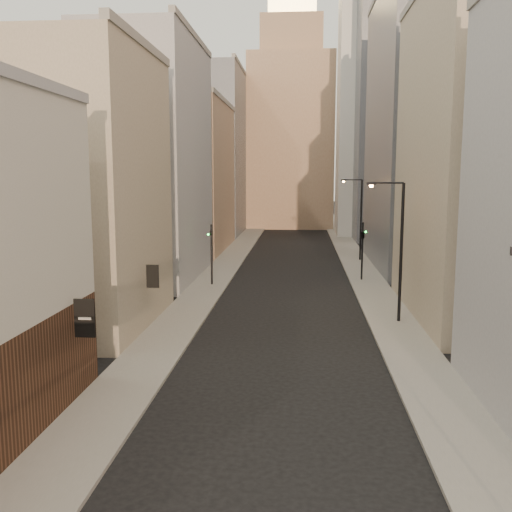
{
  "coord_description": "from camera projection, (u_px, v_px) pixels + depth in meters",
  "views": [
    {
      "loc": [
        0.88,
        -6.52,
        9.08
      ],
      "look_at": [
        -1.54,
        23.97,
        4.61
      ],
      "focal_mm": 40.0,
      "sensor_mm": 36.0,
      "label": 1
    }
  ],
  "objects": [
    {
      "name": "sidewalk_right",
      "position": [
        353.0,
        257.0,
        61.54
      ],
      "size": [
        3.0,
        140.0,
        0.15
      ],
      "primitive_type": "cube",
      "color": "gray",
      "rests_on": "ground"
    },
    {
      "name": "left_bldg_wingrid",
      "position": [
        216.0,
        153.0,
        85.93
      ],
      "size": [
        8.0,
        20.0,
        24.0
      ],
      "primitive_type": "cube",
      "color": "gray",
      "rests_on": "ground"
    },
    {
      "name": "clock_tower",
      "position": [
        291.0,
        122.0,
        96.09
      ],
      "size": [
        14.0,
        14.0,
        44.9
      ],
      "color": "#9F795B",
      "rests_on": "ground"
    },
    {
      "name": "traffic_light_right",
      "position": [
        363.0,
        237.0,
        47.67
      ],
      "size": [
        0.63,
        0.59,
        5.0
      ],
      "rotation": [
        0.0,
        0.0,
        3.04
      ],
      "color": "black",
      "rests_on": "ground"
    },
    {
      "name": "white_tower",
      "position": [
        367.0,
        105.0,
        81.28
      ],
      "size": [
        8.0,
        8.0,
        41.5
      ],
      "color": "silver",
      "rests_on": "ground"
    },
    {
      "name": "sidewalk_left",
      "position": [
        233.0,
        256.0,
        62.56
      ],
      "size": [
        3.0,
        140.0,
        0.15
      ],
      "primitive_type": "cube",
      "color": "gray",
      "rests_on": "ground"
    },
    {
      "name": "highrise",
      "position": [
        426.0,
        53.0,
        79.63
      ],
      "size": [
        21.0,
        23.0,
        51.2
      ],
      "color": "gray",
      "rests_on": "ground"
    },
    {
      "name": "streetlamp_far",
      "position": [
        359.0,
        215.0,
        58.5
      ],
      "size": [
        2.22,
        0.31,
        8.44
      ],
      "rotation": [
        0.0,
        0.0,
        -0.05
      ],
      "color": "black",
      "rests_on": "ground"
    },
    {
      "name": "traffic_light_left",
      "position": [
        211.0,
        242.0,
        45.62
      ],
      "size": [
        0.61,
        0.56,
        5.0
      ],
      "rotation": [
        0.0,
        0.0,
        2.71
      ],
      "color": "black",
      "rests_on": "ground"
    },
    {
      "name": "right_bldg_wingrid",
      "position": [
        419.0,
        131.0,
        54.31
      ],
      "size": [
        8.0,
        20.0,
        26.0
      ],
      "primitive_type": "cube",
      "color": "gray",
      "rests_on": "ground"
    },
    {
      "name": "streetlamp_mid",
      "position": [
        398.0,
        244.0,
        34.1
      ],
      "size": [
        2.2,
        0.75,
        8.55
      ],
      "rotation": [
        0.0,
        0.0,
        -0.26
      ],
      "color": "black",
      "rests_on": "ground"
    },
    {
      "name": "left_bldg_beige",
      "position": [
        80.0,
        192.0,
        33.24
      ],
      "size": [
        8.0,
        12.0,
        16.0
      ],
      "primitive_type": "cube",
      "color": "gray",
      "rests_on": "ground"
    },
    {
      "name": "right_bldg_beige",
      "position": [
        483.0,
        158.0,
        35.02
      ],
      "size": [
        8.0,
        16.0,
        20.0
      ],
      "primitive_type": "cube",
      "color": "gray",
      "rests_on": "ground"
    },
    {
      "name": "left_bldg_grey",
      "position": [
        151.0,
        162.0,
        48.74
      ],
      "size": [
        8.0,
        16.0,
        20.0
      ],
      "primitive_type": "cube",
      "color": "#97979C",
      "rests_on": "ground"
    },
    {
      "name": "left_bldg_tan",
      "position": [
        191.0,
        178.0,
        66.71
      ],
      "size": [
        8.0,
        18.0,
        17.0
      ],
      "primitive_type": "cube",
      "color": "#9F795B",
      "rests_on": "ground"
    }
  ]
}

